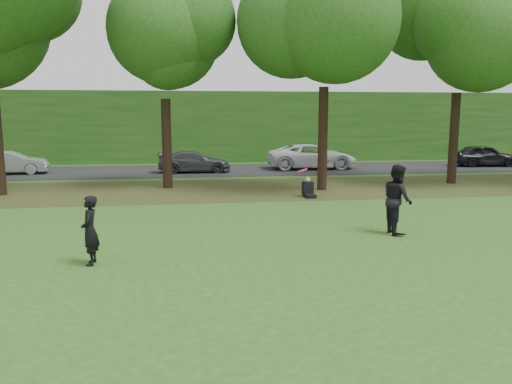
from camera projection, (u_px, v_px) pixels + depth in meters
ground at (293, 283)px, 10.24m from camera, size 120.00×120.00×0.00m
leaf_litter at (233, 189)px, 22.96m from camera, size 60.00×7.00×0.01m
street at (221, 170)px, 30.78m from camera, size 70.00×7.00×0.02m
far_hedge at (215, 127)px, 36.26m from camera, size 70.00×3.00×5.00m
player_left at (90, 230)px, 11.41m from camera, size 0.40×0.59×1.61m
player_right at (397, 199)px, 14.38m from camera, size 0.80×1.00×2.01m
parked_cars at (219, 159)px, 30.25m from camera, size 38.32×3.12×1.53m
frisbee at (303, 170)px, 13.33m from camera, size 0.37×0.38×0.15m
seated_person at (308, 190)px, 20.76m from camera, size 0.48×0.77×0.83m
tree_line at (224, 11)px, 21.63m from camera, size 55.30×7.90×12.31m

